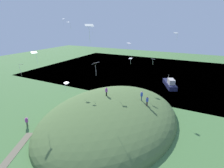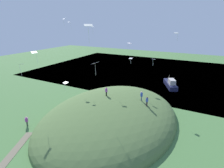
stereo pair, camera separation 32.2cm
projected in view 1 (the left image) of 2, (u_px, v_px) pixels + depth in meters
The scene contains 20 objects.
ground_plane at pixel (110, 102), 39.44m from camera, with size 160.00×160.00×0.00m, color #46723B.
lake_water at pixel (148, 71), 65.21m from camera, with size 53.77×80.00×0.40m, color navy.
grass_hill at pixel (111, 118), 32.90m from camera, with size 31.13×23.36×6.89m, color #4D6838.
boat_on_lake at pixel (170, 84), 48.64m from camera, with size 8.09×5.16×2.82m.
person_near_shore at pixel (106, 91), 33.90m from camera, with size 0.60×0.60×1.74m.
person_on_hilltop at pixel (142, 95), 32.46m from camera, with size 0.58×0.58×1.84m.
person_watching_kites at pixel (147, 100), 30.74m from camera, with size 0.61×0.61×1.77m.
person_with_child at pixel (26, 121), 29.85m from camera, with size 0.67×0.67×1.74m.
kite_0 at pixel (66, 83), 22.87m from camera, with size 0.75×0.89×1.08m.
kite_1 at pixel (92, 27), 40.07m from camera, with size 0.85×0.92×1.66m.
kite_2 at pixel (89, 26), 21.43m from camera, with size 1.21×1.22×2.31m.
kite_3 at pixel (69, 23), 41.24m from camera, with size 0.58×0.69×1.54m.
kite_4 at pixel (63, 19), 43.27m from camera, with size 0.84×0.97×1.79m.
kite_5 at pixel (34, 53), 30.04m from camera, with size 1.13×0.96×2.12m.
kite_6 at pixel (96, 64), 27.81m from camera, with size 1.17×0.82×2.16m.
kite_8 at pixel (153, 60), 35.73m from camera, with size 0.74×0.82×1.27m.
kite_10 at pixel (131, 59), 37.07m from camera, with size 0.65×0.78×1.24m.
kite_11 at pixel (176, 33), 34.28m from camera, with size 0.92×0.96×1.58m.
kite_12 at pixel (129, 43), 43.55m from camera, with size 1.31×1.02×1.98m.
kite_14 at pixel (21, 66), 27.55m from camera, with size 0.82×0.71×1.94m.
Camera 1 is at (31.72, 16.85, 16.79)m, focal length 28.08 mm.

